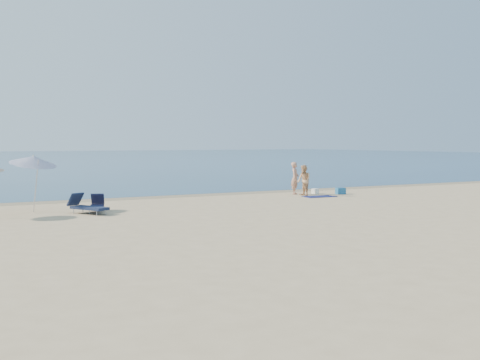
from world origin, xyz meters
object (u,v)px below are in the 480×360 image
blue_cooler (341,191)px  umbrella_near (33,160)px  person_right (304,180)px  person_left (295,178)px

blue_cooler → umbrella_near: bearing=-170.0°
person_right → umbrella_near: umbrella_near is taller
person_right → person_left: bearing=-179.5°
person_left → person_right: person_left is taller
person_right → umbrella_near: bearing=-83.1°
person_left → person_right: 0.96m
person_left → person_right: bearing=-140.9°
person_left → umbrella_near: umbrella_near is taller
person_right → umbrella_near: 14.19m
person_right → umbrella_near: (-14.11, -0.59, 1.32)m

